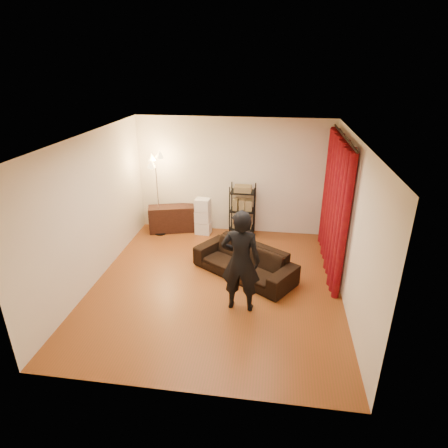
% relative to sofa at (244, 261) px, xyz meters
% --- Properties ---
extents(floor, '(5.00, 5.00, 0.00)m').
position_rel_sofa_xyz_m(floor, '(-0.48, -0.42, -0.29)').
color(floor, brown).
rests_on(floor, ground).
extents(ceiling, '(5.00, 5.00, 0.00)m').
position_rel_sofa_xyz_m(ceiling, '(-0.48, -0.42, 2.41)').
color(ceiling, white).
rests_on(ceiling, ground).
extents(wall_back, '(5.00, 0.00, 5.00)m').
position_rel_sofa_xyz_m(wall_back, '(-0.48, 2.08, 1.06)').
color(wall_back, beige).
rests_on(wall_back, ground).
extents(wall_front, '(5.00, 0.00, 5.00)m').
position_rel_sofa_xyz_m(wall_front, '(-0.48, -2.92, 1.06)').
color(wall_front, beige).
rests_on(wall_front, ground).
extents(wall_left, '(0.00, 5.00, 5.00)m').
position_rel_sofa_xyz_m(wall_left, '(-2.73, -0.42, 1.06)').
color(wall_left, beige).
rests_on(wall_left, ground).
extents(wall_right, '(0.00, 5.00, 5.00)m').
position_rel_sofa_xyz_m(wall_right, '(1.77, -0.42, 1.06)').
color(wall_right, beige).
rests_on(wall_right, ground).
extents(curtain_rod, '(0.04, 2.65, 0.04)m').
position_rel_sofa_xyz_m(curtain_rod, '(1.67, 0.70, 2.29)').
color(curtain_rod, black).
rests_on(curtain_rod, wall_right).
extents(curtain, '(0.22, 2.65, 2.55)m').
position_rel_sofa_xyz_m(curtain, '(1.65, 0.70, 0.98)').
color(curtain, maroon).
rests_on(curtain, ground).
extents(sofa, '(2.12, 1.76, 0.59)m').
position_rel_sofa_xyz_m(sofa, '(0.00, 0.00, 0.00)').
color(sofa, black).
rests_on(sofa, ground).
extents(person, '(0.66, 0.45, 1.75)m').
position_rel_sofa_xyz_m(person, '(0.03, -1.05, 0.58)').
color(person, black).
rests_on(person, ground).
extents(media_cabinet, '(1.15, 0.69, 0.63)m').
position_rel_sofa_xyz_m(media_cabinet, '(-1.93, 1.80, 0.02)').
color(media_cabinet, '#331911').
rests_on(media_cabinet, ground).
extents(storage_boxes, '(0.38, 0.31, 0.89)m').
position_rel_sofa_xyz_m(storage_boxes, '(-1.15, 1.75, 0.15)').
color(storage_boxes, silver).
rests_on(storage_boxes, ground).
extents(wire_shelf, '(0.61, 0.46, 1.23)m').
position_rel_sofa_xyz_m(wire_shelf, '(-0.22, 1.85, 0.32)').
color(wire_shelf, black).
rests_on(wire_shelf, ground).
extents(floor_lamp, '(0.36, 0.36, 1.94)m').
position_rel_sofa_xyz_m(floor_lamp, '(-2.17, 1.60, 0.67)').
color(floor_lamp, silver).
rests_on(floor_lamp, ground).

